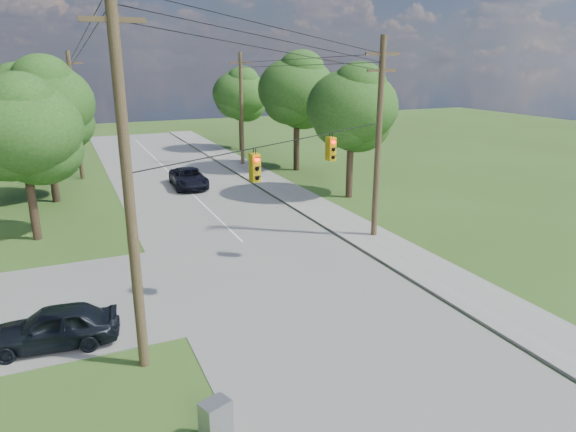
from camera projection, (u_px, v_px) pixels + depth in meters
name	position (u px, v px, depth m)	size (l,w,h in m)	color
ground	(282.00, 340.00, 17.77)	(140.00, 140.00, 0.00)	#35521B
main_road	(279.00, 277.00, 22.91)	(10.00, 100.00, 0.03)	gray
sidewalk_east	(403.00, 254.00, 25.49)	(2.60, 100.00, 0.12)	#9D9A92
pole_sw	(127.00, 173.00, 14.53)	(2.00, 0.32, 12.00)	brown
pole_ne	(379.00, 137.00, 26.62)	(2.00, 0.32, 10.50)	brown
pole_north_e	(242.00, 109.00, 45.98)	(2.00, 0.32, 10.00)	brown
pole_north_w	(75.00, 115.00, 40.61)	(2.00, 0.32, 10.00)	brown
power_lines	(219.00, 63.00, 25.79)	(13.93, 29.62, 4.93)	black
traffic_signals	(296.00, 157.00, 21.03)	(4.91, 3.27, 1.05)	gold
tree_w_near	(21.00, 129.00, 26.09)	(6.00, 6.00, 8.40)	#483324
tree_w_mid	(44.00, 104.00, 33.29)	(6.40, 6.40, 9.22)	#483324
tree_w_far	(19.00, 100.00, 41.36)	(6.00, 6.00, 8.73)	#483324
tree_e_near	(352.00, 107.00, 34.59)	(6.20, 6.20, 8.81)	#483324
tree_e_mid	(297.00, 90.00, 43.35)	(6.60, 6.60, 9.64)	#483324
tree_e_far	(240.00, 94.00, 53.75)	(5.80, 5.80, 8.32)	#483324
car_cross_dark	(53.00, 327.00, 17.15)	(1.69, 4.19, 1.43)	black
car_main_north	(189.00, 178.00, 38.93)	(2.37, 5.14, 1.43)	black
control_cabinet	(216.00, 424.00, 12.73)	(0.71, 0.51, 1.28)	gray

